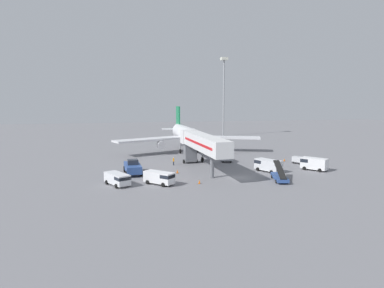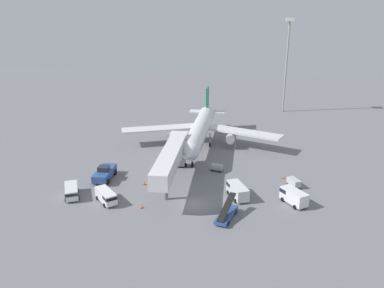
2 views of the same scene
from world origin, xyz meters
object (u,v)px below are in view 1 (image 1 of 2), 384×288
Objects in this scene: airplane_at_gate at (189,136)px; baggage_cart_outer_right at (299,160)px; safety_cone_bravo at (284,160)px; apron_light_mast at (224,83)px; service_van_far_right at (160,177)px; jet_bridge at (201,143)px; safety_cone_alpha at (199,182)px; ground_crew_worker_foreground at (174,161)px; service_van_near_right at (268,165)px; baggage_cart_far_center at (227,159)px; safety_cone_charlie at (177,171)px; pushback_tug at (133,167)px; belt_loader_truck at (280,176)px; service_van_near_left at (118,179)px; service_van_mid_center at (313,163)px.

airplane_at_gate is 12.65× the size of baggage_cart_outer_right.
apron_light_mast reaches higher than safety_cone_bravo.
service_van_far_right is (-11.25, -29.93, -3.32)m from airplane_at_gate.
jet_bridge is 11.53m from safety_cone_alpha.
service_van_near_right is at bearing -31.66° from ground_crew_worker_foreground.
service_van_far_right reaches higher than baggage_cart_far_center.
service_van_near_right is 19.15m from ground_crew_worker_foreground.
apron_light_mast reaches higher than airplane_at_gate.
service_van_near_right is 17.08m from safety_cone_charlie.
airplane_at_gate is 59.34× the size of safety_cone_alpha.
apron_light_mast reaches higher than service_van_far_right.
belt_loader_truck reaches higher than pushback_tug.
service_van_near_left is 6.61m from service_van_far_right.
baggage_cart_far_center is 1.56× the size of ground_crew_worker_foreground.
jet_bridge is 13.50m from service_van_far_right.
service_van_mid_center is 27.65m from ground_crew_worker_foreground.
apron_light_mast is (11.52, 63.25, 18.34)m from service_van_near_right.
safety_cone_alpha is 76.93m from apron_light_mast.
service_van_near_left is 1.10× the size of service_van_mid_center.
pushback_tug reaches higher than safety_cone_alpha.
service_van_mid_center is (21.17, -4.35, -3.96)m from jet_bridge.
pushback_tug is (-15.09, -21.19, -3.22)m from airplane_at_gate.
jet_bridge is 36.71× the size of safety_cone_bravo.
belt_loader_truck is 9.09× the size of safety_cone_charlie.
safety_cone_alpha is 0.02× the size of apron_light_mast.
ground_crew_worker_foreground is at bearing 72.70° from service_van_far_right.
belt_loader_truck is at bearing -49.01° from ground_crew_worker_foreground.
baggage_cart_far_center reaches higher than safety_cone_bravo.
apron_light_mast reaches higher than pushback_tug.
airplane_at_gate is 14.66× the size of baggage_cart_far_center.
service_van_near_right is at bearing -7.49° from pushback_tug.
airplane_at_gate is at bearing 69.39° from service_van_far_right.
safety_cone_charlie is at bearing 172.67° from service_van_near_right.
baggage_cart_outer_right is 1.16× the size of baggage_cart_far_center.
jet_bridge is 4.10× the size of service_van_near_left.
ground_crew_worker_foreground is at bearing 157.01° from service_van_mid_center.
apron_light_mast reaches higher than baggage_cart_outer_right.
service_van_mid_center is at bearing -52.97° from airplane_at_gate.
baggage_cart_far_center is (-14.39, 5.00, -0.09)m from baggage_cart_outer_right.
baggage_cart_far_center is (-4.53, 10.75, -0.56)m from service_van_near_right.
jet_bridge is 4.06× the size of service_van_near_right.
service_van_near_right is 12.39m from safety_cone_bravo.
pushback_tug is at bearing 172.51° from service_van_near_right.
service_van_near_right reaches higher than baggage_cart_far_center.
safety_cone_bravo is at bearing 15.34° from jet_bridge.
baggage_cart_outer_right is at bearing 4.05° from pushback_tug.
jet_bridge is 0.79× the size of apron_light_mast.
airplane_at_gate is 61.46× the size of safety_cone_bravo.
airplane_at_gate is at bearing 65.98° from ground_crew_worker_foreground.
pushback_tug is 1.12× the size of belt_loader_truck.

